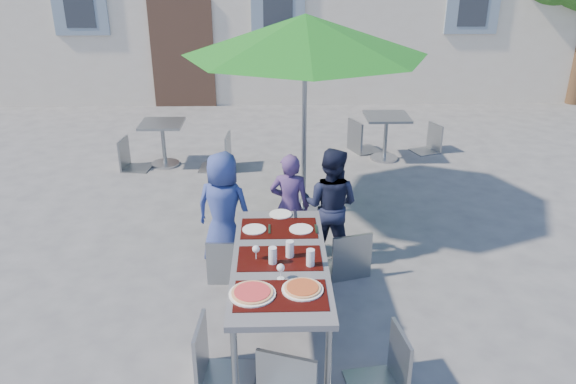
{
  "coord_description": "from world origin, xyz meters",
  "views": [
    {
      "loc": [
        -0.11,
        -4.47,
        3.15
      ],
      "look_at": [
        0.02,
        0.53,
        0.97
      ],
      "focal_mm": 35.0,
      "sensor_mm": 36.0,
      "label": 1
    }
  ],
  "objects_px": {
    "chair_0": "(226,234)",
    "cafe_table_0": "(163,138)",
    "child_0": "(224,209)",
    "chair_4": "(391,328)",
    "cafe_table_1": "(386,130)",
    "child_1": "(290,206)",
    "bg_chair_l_1": "(361,117)",
    "bg_chair_l_0": "(128,136)",
    "chair_5": "(282,358)",
    "pizza_near_right": "(303,288)",
    "chair_3": "(211,319)",
    "patio_umbrella": "(305,36)",
    "chair_2": "(349,226)",
    "pizza_near_left": "(252,293)",
    "chair_1": "(267,233)",
    "bg_chair_r_0": "(220,131)",
    "bg_chair_r_1": "(432,122)",
    "dining_table": "(280,264)",
    "child_2": "(330,205)"
  },
  "relations": [
    {
      "from": "chair_0",
      "to": "cafe_table_0",
      "type": "xyz_separation_m",
      "value": [
        -1.23,
        3.37,
        -0.07
      ]
    },
    {
      "from": "child_0",
      "to": "chair_4",
      "type": "xyz_separation_m",
      "value": [
        1.39,
        -1.93,
        -0.09
      ]
    },
    {
      "from": "child_0",
      "to": "cafe_table_1",
      "type": "distance_m",
      "value": 3.93
    },
    {
      "from": "child_1",
      "to": "bg_chair_l_1",
      "type": "xyz_separation_m",
      "value": [
        1.28,
        3.43,
        0.01
      ]
    },
    {
      "from": "bg_chair_l_0",
      "to": "cafe_table_0",
      "type": "bearing_deg",
      "value": 15.83
    },
    {
      "from": "chair_5",
      "to": "bg_chair_l_0",
      "type": "distance_m",
      "value": 5.64
    },
    {
      "from": "pizza_near_right",
      "to": "chair_3",
      "type": "bearing_deg",
      "value": -172.33
    },
    {
      "from": "child_0",
      "to": "cafe_table_0",
      "type": "bearing_deg",
      "value": -51.1
    },
    {
      "from": "chair_4",
      "to": "patio_umbrella",
      "type": "bearing_deg",
      "value": 99.0
    },
    {
      "from": "chair_4",
      "to": "patio_umbrella",
      "type": "relative_size",
      "value": 0.33
    },
    {
      "from": "chair_2",
      "to": "cafe_table_1",
      "type": "bearing_deg",
      "value": 73.47
    },
    {
      "from": "child_1",
      "to": "chair_3",
      "type": "xyz_separation_m",
      "value": [
        -0.65,
        -1.96,
        -0.02
      ]
    },
    {
      "from": "chair_2",
      "to": "pizza_near_left",
      "type": "bearing_deg",
      "value": -122.2
    },
    {
      "from": "chair_3",
      "to": "chair_1",
      "type": "bearing_deg",
      "value": 74.38
    },
    {
      "from": "bg_chair_r_0",
      "to": "bg_chair_r_1",
      "type": "xyz_separation_m",
      "value": [
        3.43,
        0.72,
        -0.1
      ]
    },
    {
      "from": "chair_5",
      "to": "cafe_table_1",
      "type": "relative_size",
      "value": 1.4
    },
    {
      "from": "dining_table",
      "to": "patio_umbrella",
      "type": "relative_size",
      "value": 0.65
    },
    {
      "from": "cafe_table_0",
      "to": "bg_chair_r_0",
      "type": "relative_size",
      "value": 0.67
    },
    {
      "from": "bg_chair_l_0",
      "to": "bg_chair_r_0",
      "type": "bearing_deg",
      "value": -1.41
    },
    {
      "from": "chair_1",
      "to": "bg_chair_r_0",
      "type": "height_order",
      "value": "bg_chair_r_0"
    },
    {
      "from": "chair_2",
      "to": "bg_chair_r_0",
      "type": "xyz_separation_m",
      "value": [
        -1.57,
        3.13,
        0.05
      ]
    },
    {
      "from": "dining_table",
      "to": "bg_chair_r_0",
      "type": "relative_size",
      "value": 1.78
    },
    {
      "from": "dining_table",
      "to": "chair_1",
      "type": "height_order",
      "value": "chair_1"
    },
    {
      "from": "dining_table",
      "to": "child_0",
      "type": "distance_m",
      "value": 1.37
    },
    {
      "from": "chair_3",
      "to": "bg_chair_r_0",
      "type": "height_order",
      "value": "bg_chair_r_0"
    },
    {
      "from": "child_0",
      "to": "bg_chair_l_1",
      "type": "height_order",
      "value": "child_0"
    },
    {
      "from": "cafe_table_0",
      "to": "bg_chair_l_0",
      "type": "distance_m",
      "value": 0.52
    },
    {
      "from": "chair_4",
      "to": "bg_chair_l_1",
      "type": "relative_size",
      "value": 0.91
    },
    {
      "from": "pizza_near_left",
      "to": "pizza_near_right",
      "type": "relative_size",
      "value": 1.11
    },
    {
      "from": "chair_5",
      "to": "cafe_table_1",
      "type": "height_order",
      "value": "chair_5"
    },
    {
      "from": "bg_chair_r_1",
      "to": "pizza_near_left",
      "type": "bearing_deg",
      "value": -117.66
    },
    {
      "from": "pizza_near_right",
      "to": "child_0",
      "type": "relative_size",
      "value": 0.26
    },
    {
      "from": "child_1",
      "to": "child_2",
      "type": "xyz_separation_m",
      "value": [
        0.43,
        -0.09,
        0.05
      ]
    },
    {
      "from": "bg_chair_l_1",
      "to": "patio_umbrella",
      "type": "bearing_deg",
      "value": -114.08
    },
    {
      "from": "bg_chair_r_0",
      "to": "bg_chair_l_1",
      "type": "height_order",
      "value": "bg_chair_r_0"
    },
    {
      "from": "child_0",
      "to": "child_1",
      "type": "xyz_separation_m",
      "value": [
        0.7,
        0.14,
        -0.03
      ]
    },
    {
      "from": "child_1",
      "to": "chair_0",
      "type": "distance_m",
      "value": 0.83
    },
    {
      "from": "chair_4",
      "to": "patio_umbrella",
      "type": "xyz_separation_m",
      "value": [
        -0.49,
        3.09,
        1.7
      ]
    },
    {
      "from": "pizza_near_left",
      "to": "cafe_table_0",
      "type": "height_order",
      "value": "pizza_near_left"
    },
    {
      "from": "dining_table",
      "to": "pizza_near_left",
      "type": "bearing_deg",
      "value": -111.75
    },
    {
      "from": "dining_table",
      "to": "bg_chair_l_0",
      "type": "xyz_separation_m",
      "value": [
        -2.25,
        4.1,
        -0.17
      ]
    },
    {
      "from": "pizza_near_left",
      "to": "bg_chair_r_0",
      "type": "height_order",
      "value": "bg_chair_r_0"
    },
    {
      "from": "chair_0",
      "to": "bg_chair_l_0",
      "type": "xyz_separation_m",
      "value": [
        -1.73,
        3.23,
        0.0
      ]
    },
    {
      "from": "child_1",
      "to": "child_2",
      "type": "distance_m",
      "value": 0.44
    },
    {
      "from": "chair_0",
      "to": "chair_3",
      "type": "xyz_separation_m",
      "value": [
        -0.0,
        -1.45,
        0.04
      ]
    },
    {
      "from": "chair_0",
      "to": "chair_3",
      "type": "relative_size",
      "value": 0.93
    },
    {
      "from": "cafe_table_0",
      "to": "cafe_table_1",
      "type": "relative_size",
      "value": 0.95
    },
    {
      "from": "child_1",
      "to": "bg_chair_l_0",
      "type": "distance_m",
      "value": 3.61
    },
    {
      "from": "bg_chair_r_0",
      "to": "cafe_table_1",
      "type": "bearing_deg",
      "value": 7.57
    },
    {
      "from": "child_1",
      "to": "chair_3",
      "type": "bearing_deg",
      "value": 80.66
    }
  ]
}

